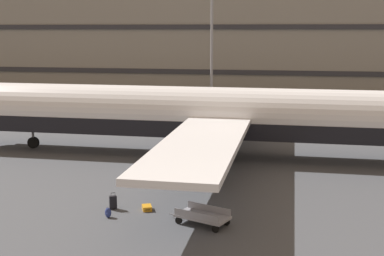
{
  "coord_description": "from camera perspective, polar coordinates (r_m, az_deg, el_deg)",
  "views": [
    {
      "loc": [
        8.94,
        -38.49,
        9.49
      ],
      "look_at": [
        3.08,
        -4.69,
        3.0
      ],
      "focal_mm": 49.17,
      "sensor_mm": 36.0,
      "label": 1
    }
  ],
  "objects": [
    {
      "name": "ground_plane",
      "position": [
        40.64,
        -3.15,
        -2.81
      ],
      "size": [
        600.0,
        600.0,
        0.0
      ],
      "primitive_type": "plane",
      "color": "#424449"
    },
    {
      "name": "terminal_structure",
      "position": [
        86.5,
        3.98,
        10.86
      ],
      "size": [
        145.87,
        18.68,
        19.52
      ],
      "color": "gray",
      "rests_on": "ground_plane"
    },
    {
      "name": "airliner",
      "position": [
        39.25,
        2.54,
        1.4
      ],
      "size": [
        44.21,
        35.77,
        10.96
      ],
      "color": "silver",
      "rests_on": "ground_plane"
    },
    {
      "name": "light_mast_left",
      "position": [
        71.2,
        2.19,
        13.29
      ],
      "size": [
        1.8,
        0.5,
        22.01
      ],
      "color": "gray",
      "rests_on": "ground_plane"
    },
    {
      "name": "suitcase_purple",
      "position": [
        28.6,
        -8.56,
        -7.95
      ],
      "size": [
        0.44,
        0.36,
        0.94
      ],
      "color": "black",
      "rests_on": "ground_plane"
    },
    {
      "name": "suitcase_silver",
      "position": [
        28.35,
        -4.92,
        -8.62
      ],
      "size": [
        0.68,
        0.78,
        0.25
      ],
      "color": "orange",
      "rests_on": "ground_plane"
    },
    {
      "name": "backpack_teal",
      "position": [
        27.47,
        -9.09,
        -9.08
      ],
      "size": [
        0.36,
        0.33,
        0.57
      ],
      "color": "navy",
      "rests_on": "ground_plane"
    },
    {
      "name": "baggage_cart",
      "position": [
        26.16,
        1.14,
        -9.56
      ],
      "size": [
        3.31,
        2.19,
        0.82
      ],
      "color": "gray",
      "rests_on": "ground_plane"
    }
  ]
}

